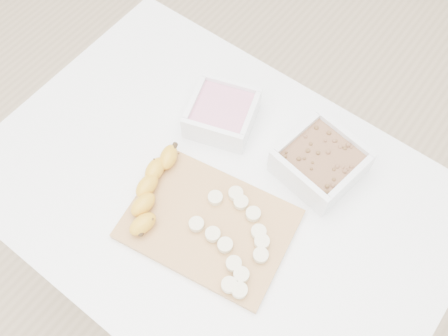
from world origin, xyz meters
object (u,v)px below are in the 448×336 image
Objects in this scene: bowl_yogurt at (222,113)px; banana at (152,191)px; cutting_board at (209,224)px; bowl_granola at (321,162)px; table at (216,209)px.

bowl_yogurt is 0.24m from banana.
cutting_board is at bearing -58.73° from bowl_yogurt.
bowl_granola is (0.24, 0.02, 0.00)m from bowl_yogurt.
table is at bearing 33.50° from banana.
table is 0.22m from bowl_yogurt.
banana is (0.00, -0.24, -0.00)m from bowl_yogurt.
cutting_board is 0.14m from banana.
bowl_granola is at bearing 50.21° from table.
banana is (-0.09, -0.09, 0.13)m from table.
bowl_granola reaches higher than cutting_board.
bowl_granola is at bearing 66.01° from cutting_board.
bowl_yogurt is at bearing -174.15° from bowl_granola.
banana is at bearing -171.09° from cutting_board.
table is 5.53× the size of bowl_granola.
table is 0.18m from banana.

